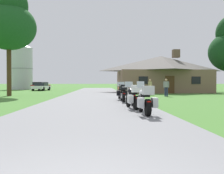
{
  "coord_description": "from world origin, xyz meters",
  "views": [
    {
      "loc": [
        0.41,
        -2.49,
        1.3
      ],
      "look_at": [
        1.45,
        18.84,
        0.94
      ],
      "focal_mm": 41.31,
      "sensor_mm": 36.0,
      "label": 1
    }
  ],
  "objects_px": {
    "metal_silo_distant": "(22,66)",
    "motorcycle_white_nearest_to_camera": "(145,101)",
    "motorcycle_black_second_in_row": "(133,97)",
    "bystander_gray_shirt_beside_signpost": "(166,87)",
    "parked_white_sedan_far_left": "(41,87)",
    "parked_red_suv_far_left": "(41,86)",
    "tree_left_near": "(9,21)",
    "motorcycle_red_third_in_row": "(132,95)",
    "motorcycle_black_fourth_in_row": "(123,93)",
    "bystander_tan_shirt_near_lodge": "(150,86)",
    "motorcycle_orange_farthest_in_row": "(121,92)"
  },
  "relations": [
    {
      "from": "metal_silo_distant",
      "to": "motorcycle_white_nearest_to_camera",
      "type": "bearing_deg",
      "value": -67.52
    },
    {
      "from": "motorcycle_black_second_in_row",
      "to": "motorcycle_white_nearest_to_camera",
      "type": "bearing_deg",
      "value": -93.62
    },
    {
      "from": "motorcycle_black_fourth_in_row",
      "to": "parked_red_suv_far_left",
      "type": "bearing_deg",
      "value": 113.54
    },
    {
      "from": "motorcycle_orange_farthest_in_row",
      "to": "bystander_tan_shirt_near_lodge",
      "type": "xyz_separation_m",
      "value": [
        3.76,
        8.3,
        0.32
      ]
    },
    {
      "from": "tree_left_near",
      "to": "motorcycle_red_third_in_row",
      "type": "bearing_deg",
      "value": -46.73
    },
    {
      "from": "parked_red_suv_far_left",
      "to": "parked_white_sedan_far_left",
      "type": "xyz_separation_m",
      "value": [
        0.84,
        -3.41,
        -0.13
      ]
    },
    {
      "from": "metal_silo_distant",
      "to": "motorcycle_black_fourth_in_row",
      "type": "bearing_deg",
      "value": -63.8
    },
    {
      "from": "bystander_gray_shirt_beside_signpost",
      "to": "metal_silo_distant",
      "type": "relative_size",
      "value": 0.19
    },
    {
      "from": "motorcycle_black_second_in_row",
      "to": "metal_silo_distant",
      "type": "xyz_separation_m",
      "value": [
        -16.45,
        37.92,
        3.86
      ]
    },
    {
      "from": "metal_silo_distant",
      "to": "parked_red_suv_far_left",
      "type": "distance_m",
      "value": 7.41
    },
    {
      "from": "tree_left_near",
      "to": "parked_red_suv_far_left",
      "type": "height_order",
      "value": "tree_left_near"
    },
    {
      "from": "motorcycle_white_nearest_to_camera",
      "to": "bystander_gray_shirt_beside_signpost",
      "type": "bearing_deg",
      "value": 71.2
    },
    {
      "from": "motorcycle_black_fourth_in_row",
      "to": "parked_white_sedan_far_left",
      "type": "bearing_deg",
      "value": 114.6
    },
    {
      "from": "motorcycle_white_nearest_to_camera",
      "to": "motorcycle_orange_farthest_in_row",
      "type": "relative_size",
      "value": 1.0
    },
    {
      "from": "motorcycle_black_fourth_in_row",
      "to": "bystander_tan_shirt_near_lodge",
      "type": "xyz_separation_m",
      "value": [
        3.78,
        10.17,
        0.31
      ]
    },
    {
      "from": "motorcycle_white_nearest_to_camera",
      "to": "tree_left_near",
      "type": "relative_size",
      "value": 0.19
    },
    {
      "from": "motorcycle_black_second_in_row",
      "to": "parked_white_sedan_far_left",
      "type": "xyz_separation_m",
      "value": [
        -11.02,
        30.0,
        0.03
      ]
    },
    {
      "from": "motorcycle_black_second_in_row",
      "to": "parked_red_suv_far_left",
      "type": "xyz_separation_m",
      "value": [
        -11.86,
        33.42,
        0.17
      ]
    },
    {
      "from": "bystander_tan_shirt_near_lodge",
      "to": "bystander_gray_shirt_beside_signpost",
      "type": "xyz_separation_m",
      "value": [
        0.96,
        -2.92,
        0.0
      ]
    },
    {
      "from": "motorcycle_white_nearest_to_camera",
      "to": "parked_red_suv_far_left",
      "type": "relative_size",
      "value": 0.43
    },
    {
      "from": "parked_red_suv_far_left",
      "to": "parked_white_sedan_far_left",
      "type": "distance_m",
      "value": 3.52
    },
    {
      "from": "motorcycle_black_fourth_in_row",
      "to": "bystander_gray_shirt_beside_signpost",
      "type": "relative_size",
      "value": 1.25
    },
    {
      "from": "motorcycle_red_third_in_row",
      "to": "motorcycle_orange_farthest_in_row",
      "type": "xyz_separation_m",
      "value": [
        -0.26,
        4.39,
        -0.01
      ]
    },
    {
      "from": "motorcycle_white_nearest_to_camera",
      "to": "parked_white_sedan_far_left",
      "type": "xyz_separation_m",
      "value": [
        -11.19,
        32.26,
        0.03
      ]
    },
    {
      "from": "motorcycle_orange_farthest_in_row",
      "to": "bystander_gray_shirt_beside_signpost",
      "type": "distance_m",
      "value": 7.17
    },
    {
      "from": "motorcycle_white_nearest_to_camera",
      "to": "motorcycle_black_second_in_row",
      "type": "bearing_deg",
      "value": 93.25
    },
    {
      "from": "motorcycle_white_nearest_to_camera",
      "to": "motorcycle_orange_farthest_in_row",
      "type": "bearing_deg",
      "value": 90.31
    },
    {
      "from": "metal_silo_distant",
      "to": "bystander_tan_shirt_near_lodge",
      "type": "bearing_deg",
      "value": -48.92
    },
    {
      "from": "bystander_gray_shirt_beside_signpost",
      "to": "tree_left_near",
      "type": "bearing_deg",
      "value": -161.58
    },
    {
      "from": "motorcycle_black_fourth_in_row",
      "to": "motorcycle_orange_farthest_in_row",
      "type": "height_order",
      "value": "same"
    },
    {
      "from": "motorcycle_black_second_in_row",
      "to": "metal_silo_distant",
      "type": "height_order",
      "value": "metal_silo_distant"
    },
    {
      "from": "bystander_tan_shirt_near_lodge",
      "to": "metal_silo_distant",
      "type": "xyz_separation_m",
      "value": [
        -20.17,
        23.14,
        3.54
      ]
    },
    {
      "from": "motorcycle_white_nearest_to_camera",
      "to": "parked_red_suv_far_left",
      "type": "height_order",
      "value": "parked_red_suv_far_left"
    },
    {
      "from": "motorcycle_orange_farthest_in_row",
      "to": "bystander_tan_shirt_near_lodge",
      "type": "height_order",
      "value": "bystander_tan_shirt_near_lodge"
    },
    {
      "from": "motorcycle_orange_farthest_in_row",
      "to": "parked_red_suv_far_left",
      "type": "bearing_deg",
      "value": 110.39
    },
    {
      "from": "motorcycle_black_second_in_row",
      "to": "bystander_gray_shirt_beside_signpost",
      "type": "xyz_separation_m",
      "value": [
        4.68,
        11.87,
        0.32
      ]
    },
    {
      "from": "bystander_tan_shirt_near_lodge",
      "to": "bystander_gray_shirt_beside_signpost",
      "type": "bearing_deg",
      "value": -109.06
    },
    {
      "from": "motorcycle_black_second_in_row",
      "to": "motorcycle_black_fourth_in_row",
      "type": "relative_size",
      "value": 1.0
    },
    {
      "from": "tree_left_near",
      "to": "motorcycle_black_second_in_row",
      "type": "bearing_deg",
      "value": -52.14
    },
    {
      "from": "motorcycle_black_fourth_in_row",
      "to": "motorcycle_white_nearest_to_camera",
      "type": "bearing_deg",
      "value": -86.8
    },
    {
      "from": "bystander_tan_shirt_near_lodge",
      "to": "parked_white_sedan_far_left",
      "type": "height_order",
      "value": "bystander_tan_shirt_near_lodge"
    },
    {
      "from": "motorcycle_red_third_in_row",
      "to": "motorcycle_black_fourth_in_row",
      "type": "relative_size",
      "value": 1.0
    },
    {
      "from": "metal_silo_distant",
      "to": "tree_left_near",
      "type": "bearing_deg",
      "value": -76.15
    },
    {
      "from": "motorcycle_black_second_in_row",
      "to": "motorcycle_orange_farthest_in_row",
      "type": "bearing_deg",
      "value": 82.42
    },
    {
      "from": "motorcycle_red_third_in_row",
      "to": "tree_left_near",
      "type": "relative_size",
      "value": 0.19
    },
    {
      "from": "motorcycle_white_nearest_to_camera",
      "to": "bystander_gray_shirt_beside_signpost",
      "type": "relative_size",
      "value": 1.25
    },
    {
      "from": "motorcycle_white_nearest_to_camera",
      "to": "metal_silo_distant",
      "type": "bearing_deg",
      "value": 111.4
    },
    {
      "from": "motorcycle_black_fourth_in_row",
      "to": "bystander_tan_shirt_near_lodge",
      "type": "relative_size",
      "value": 1.25
    },
    {
      "from": "motorcycle_red_third_in_row",
      "to": "motorcycle_orange_farthest_in_row",
      "type": "bearing_deg",
      "value": 92.65
    },
    {
      "from": "motorcycle_black_second_in_row",
      "to": "tree_left_near",
      "type": "height_order",
      "value": "tree_left_near"
    }
  ]
}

